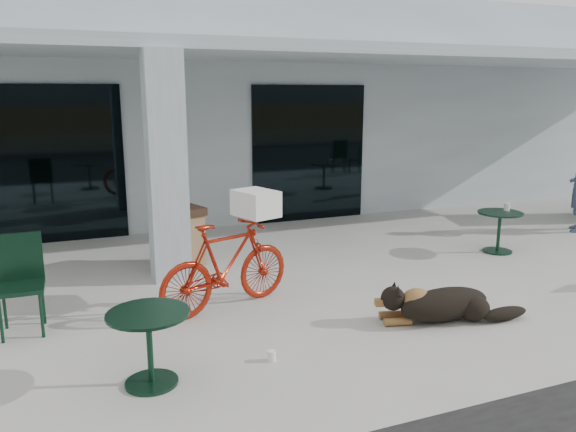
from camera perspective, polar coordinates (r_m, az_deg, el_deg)
name	(u,v)px	position (r m, az deg, el deg)	size (l,w,h in m)	color
ground	(340,322)	(6.54, 5.26, -10.65)	(80.00, 80.00, 0.00)	#B5B3AB
building	(183,105)	(14.12, -10.60, 11.01)	(22.00, 7.00, 4.50)	silver
storefront_glass_left	(38,165)	(10.41, -24.02, 4.71)	(2.80, 0.06, 2.70)	black
storefront_glass_right	(309,154)	(11.35, 2.15, 6.35)	(2.40, 0.06, 2.70)	black
column	(166,168)	(7.82, -12.26, 4.82)	(0.50, 0.50, 3.12)	silver
overhang	(242,51)	(9.39, -4.71, 16.40)	(22.00, 2.80, 0.18)	silver
bicycle	(226,265)	(6.76, -6.29, -5.02)	(0.51, 1.80, 1.08)	maroon
laundry_basket	(256,203)	(6.84, -3.30, 1.30)	(0.53, 0.40, 0.32)	white
dog	(445,302)	(6.71, 15.64, -8.45)	(1.32, 0.44, 0.44)	black
cup_near_dog	(272,356)	(5.63, -1.68, -14.02)	(0.08, 0.08, 0.11)	white
cafe_table_near	(150,348)	(5.25, -13.85, -12.93)	(0.73, 0.73, 0.68)	black
cafe_chair_near	(20,286)	(6.69, -25.57, -6.45)	(0.48, 0.53, 1.07)	black
cafe_table_far	(499,232)	(9.76, 20.63, -1.54)	(0.71, 0.71, 0.67)	black
cup_on_table	(507,207)	(9.83, 21.35, 0.87)	(0.09, 0.09, 0.12)	white
trash_receptacle	(184,236)	(8.56, -10.50, -2.05)	(0.52, 0.52, 0.89)	olive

